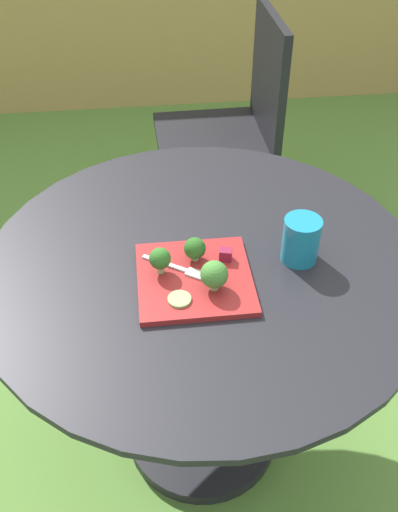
% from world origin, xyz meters
% --- Properties ---
extents(ground_plane, '(12.00, 12.00, 0.00)m').
position_xyz_m(ground_plane, '(0.00, 0.00, 0.00)').
color(ground_plane, '#568438').
extents(patio_table, '(1.00, 1.00, 0.71)m').
position_xyz_m(patio_table, '(0.00, 0.00, 0.48)').
color(patio_table, black).
rests_on(patio_table, ground_plane).
extents(patio_chair, '(0.45, 0.45, 0.90)m').
position_xyz_m(patio_chair, '(0.26, 1.02, 0.53)').
color(patio_chair, black).
rests_on(patio_chair, ground_plane).
extents(salad_plate, '(0.25, 0.25, 0.01)m').
position_xyz_m(salad_plate, '(-0.03, -0.07, 0.72)').
color(salad_plate, maroon).
rests_on(salad_plate, patio_table).
extents(drinking_glass, '(0.08, 0.08, 0.11)m').
position_xyz_m(drinking_glass, '(0.21, -0.02, 0.75)').
color(drinking_glass, teal).
rests_on(drinking_glass, patio_table).
extents(fork, '(0.14, 0.10, 0.00)m').
position_xyz_m(fork, '(-0.06, -0.04, 0.72)').
color(fork, silver).
rests_on(fork, salad_plate).
extents(broccoli_floret_0, '(0.06, 0.06, 0.07)m').
position_xyz_m(broccoli_floret_0, '(0.01, -0.11, 0.76)').
color(broccoli_floret_0, '#99B770').
rests_on(broccoli_floret_0, salad_plate).
extents(broccoli_floret_1, '(0.05, 0.05, 0.06)m').
position_xyz_m(broccoli_floret_1, '(-0.10, -0.05, 0.76)').
color(broccoli_floret_1, '#99B770').
rests_on(broccoli_floret_1, salad_plate).
extents(broccoli_floret_2, '(0.05, 0.05, 0.06)m').
position_xyz_m(broccoli_floret_2, '(-0.02, -0.01, 0.75)').
color(broccoli_floret_2, '#99B770').
rests_on(broccoli_floret_2, salad_plate).
extents(cucumber_slice_0, '(0.05, 0.05, 0.01)m').
position_xyz_m(cucumber_slice_0, '(-0.07, -0.14, 0.72)').
color(cucumber_slice_0, '#8EB766').
rests_on(cucumber_slice_0, salad_plate).
extents(beet_chunk_0, '(0.03, 0.03, 0.03)m').
position_xyz_m(beet_chunk_0, '(0.05, -0.02, 0.74)').
color(beet_chunk_0, maroon).
rests_on(beet_chunk_0, salad_plate).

